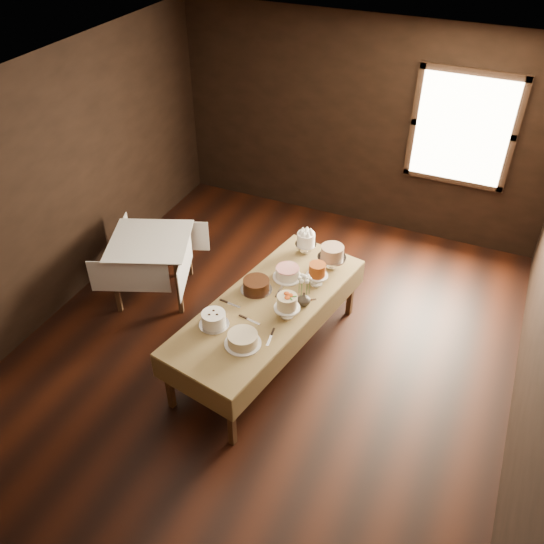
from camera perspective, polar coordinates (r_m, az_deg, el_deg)
The scene contains 23 objects.
floor at distance 6.25m, azimuth -0.75°, elevation -7.97°, with size 5.00×6.00×0.01m, color black.
ceiling at distance 4.69m, azimuth -1.04°, elevation 16.85°, with size 5.00×6.00×0.01m, color beige.
wall_back at distance 7.84m, azimuth 8.59°, elevation 14.12°, with size 5.00×0.02×2.80m, color black.
wall_front at distance 3.70m, azimuth -22.34°, elevation -22.56°, with size 5.00×0.02×2.80m, color black.
wall_left at distance 6.64m, azimuth -21.07°, elevation 7.46°, with size 0.02×6.00×2.80m, color black.
window at distance 7.50m, azimuth 18.35°, elevation 13.23°, with size 1.10×0.05×1.30m, color #FFEABF.
display_table at distance 5.75m, azimuth -0.39°, elevation -3.52°, with size 1.35×2.49×0.73m.
side_table at distance 6.76m, azimuth -11.98°, elevation 2.49°, with size 1.17×1.17×0.76m.
cake_meringue at distance 6.37m, azimuth 3.37°, elevation 2.88°, with size 0.28×0.28×0.25m.
cake_speckled at distance 6.16m, azimuth 5.95°, elevation 1.44°, with size 0.34×0.34×0.27m.
cake_lattice at distance 6.01m, azimuth 1.54°, elevation -0.12°, with size 0.34×0.34×0.12m.
cake_caramel at distance 5.90m, azimuth 4.47°, elevation -0.33°, with size 0.23×0.23×0.26m.
cake_chocolate at distance 5.84m, azimuth -1.57°, elevation -1.34°, with size 0.38×0.38×0.13m.
cake_flowers at distance 5.50m, azimuth 1.50°, elevation -3.50°, with size 0.28×0.28×0.26m.
cake_swirl at distance 5.46m, azimuth -5.79°, elevation -4.72°, with size 0.29×0.29×0.15m.
cake_cream at distance 5.26m, azimuth -2.92°, elevation -6.69°, with size 0.38×0.38×0.12m.
cake_server_a at distance 5.52m, azimuth -1.88°, elevation -4.93°, with size 0.24×0.03×0.01m, color silver.
cake_server_b at distance 5.33m, azimuth -0.26°, elevation -6.78°, with size 0.24×0.03×0.01m, color silver.
cake_server_c at distance 5.91m, azimuth 0.94°, elevation -1.54°, with size 0.24×0.03×0.01m, color silver.
cake_server_d at distance 5.76m, azimuth 3.71°, elevation -2.83°, with size 0.24×0.03×0.01m, color silver.
cake_server_e at distance 5.71m, azimuth -3.81°, elevation -3.29°, with size 0.24×0.03×0.01m, color silver.
flower_vase at distance 5.67m, azimuth 3.17°, elevation -2.67°, with size 0.14×0.14×0.14m, color #2D2823.
flower_bouquet at distance 5.55m, azimuth 3.24°, elevation -1.17°, with size 0.14×0.14×0.20m, color white, non-canonical shape.
Camera 1 is at (1.85, -3.98, 4.44)m, focal length 37.99 mm.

